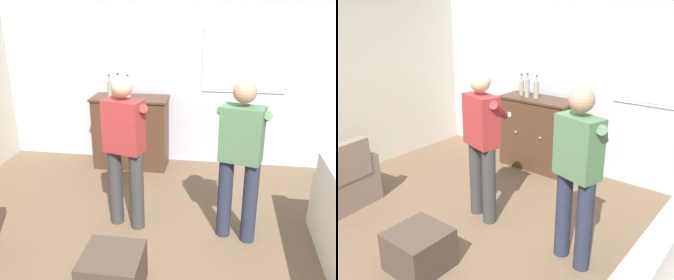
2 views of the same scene
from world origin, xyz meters
The scene contains 9 objects.
ground centered at (0.00, 0.00, 0.00)m, with size 10.40×10.40×0.00m, color brown.
wall_back_with_window centered at (0.03, 2.66, 1.41)m, with size 5.20×0.15×2.80m.
sideboard_cabinet centered at (-0.61, 2.30, 0.53)m, with size 1.10×0.49×1.06m.
bottle_wine_green centered at (-0.63, 2.28, 1.19)m, with size 0.07×0.07×0.32m.
bottle_liquor_amber centered at (-0.91, 2.31, 1.18)m, with size 0.07×0.07×0.31m.
bottle_spirits_clear centered at (-0.76, 2.24, 1.20)m, with size 0.07×0.07×0.35m.
ottoman centered at (-0.15, -0.30, 0.19)m, with size 0.50×0.50×0.38m, color #47382D.
person_standing_left centered at (-0.29, 0.74, 0.94)m, with size 0.54×0.52×1.68m.
person_standing_right centered at (0.90, 0.67, 0.94)m, with size 0.54×0.52×1.68m.
Camera 1 is at (0.69, -2.77, 2.36)m, focal length 40.00 mm.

